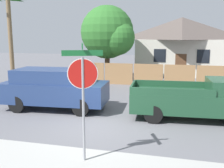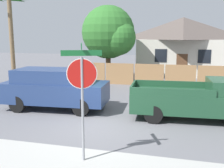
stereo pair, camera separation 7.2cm
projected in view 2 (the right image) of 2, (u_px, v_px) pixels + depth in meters
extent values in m
plane|color=slate|center=(97.00, 127.00, 10.06)|extent=(80.00, 80.00, 0.00)
cube|color=#997047|center=(92.00, 73.00, 19.39)|extent=(2.04, 0.06, 1.53)
cube|color=#997047|center=(120.00, 74.00, 18.87)|extent=(2.04, 0.06, 1.53)
cube|color=#997047|center=(149.00, 75.00, 18.34)|extent=(2.04, 0.06, 1.53)
cube|color=#997047|center=(180.00, 76.00, 17.82)|extent=(2.04, 0.06, 1.53)
cube|color=#997047|center=(213.00, 77.00, 17.30)|extent=(2.04, 0.06, 1.53)
cube|color=brown|center=(78.00, 72.00, 19.65)|extent=(0.12, 0.12, 1.63)
cube|color=beige|center=(182.00, 56.00, 24.79)|extent=(7.76, 6.44, 3.16)
pyramid|color=#514742|center=(183.00, 28.00, 24.33)|extent=(8.38, 6.95, 2.03)
cube|color=black|center=(161.00, 56.00, 22.09)|extent=(1.00, 0.04, 1.10)
cube|color=black|center=(204.00, 56.00, 21.23)|extent=(1.00, 0.04, 1.10)
cube|color=brown|center=(182.00, 66.00, 21.81)|extent=(0.90, 0.04, 2.00)
cylinder|color=brown|center=(108.00, 66.00, 20.81)|extent=(0.40, 0.40, 2.21)
sphere|color=#2D6B28|center=(108.00, 32.00, 20.33)|extent=(4.11, 4.11, 4.11)
sphere|color=#31732C|center=(118.00, 38.00, 19.69)|extent=(2.67, 2.67, 2.67)
cylinder|color=brown|center=(12.00, 41.00, 17.42)|extent=(0.28, 0.28, 6.26)
cube|color=navy|center=(56.00, 92.00, 12.37)|extent=(4.99, 2.25, 0.94)
cube|color=navy|center=(52.00, 76.00, 12.26)|extent=(3.52, 2.00, 0.62)
cube|color=black|center=(86.00, 77.00, 11.96)|extent=(0.17, 1.70, 0.52)
cylinder|color=black|center=(91.00, 98.00, 13.00)|extent=(0.77, 0.22, 0.77)
cylinder|color=black|center=(81.00, 107.00, 11.35)|extent=(0.77, 0.22, 0.77)
cylinder|color=black|center=(35.00, 96.00, 13.56)|extent=(0.77, 0.22, 0.77)
cylinder|color=black|center=(17.00, 104.00, 11.90)|extent=(0.77, 0.22, 0.77)
cube|color=#1E472D|center=(193.00, 102.00, 10.85)|extent=(5.18, 2.25, 0.81)
cube|color=#1E472D|center=(171.00, 84.00, 11.80)|extent=(3.17, 0.29, 0.28)
cube|color=#1E472D|center=(173.00, 92.00, 10.03)|extent=(3.17, 0.29, 0.28)
cube|color=#1E472D|center=(133.00, 86.00, 11.21)|extent=(0.20, 1.83, 0.28)
cylinder|color=black|center=(155.00, 104.00, 12.04)|extent=(0.74, 0.22, 0.74)
cylinder|color=black|center=(153.00, 114.00, 10.39)|extent=(0.74, 0.22, 0.74)
cylinder|color=gray|center=(83.00, 110.00, 7.08)|extent=(0.07, 0.07, 2.89)
cylinder|color=red|center=(82.00, 74.00, 6.90)|extent=(0.73, 0.30, 0.77)
cylinder|color=white|center=(82.00, 74.00, 6.90)|extent=(0.76, 0.31, 0.82)
cube|color=#19602D|center=(81.00, 53.00, 6.81)|extent=(1.01, 0.41, 0.15)
cube|color=#19602D|center=(81.00, 46.00, 6.77)|extent=(0.37, 0.91, 0.15)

